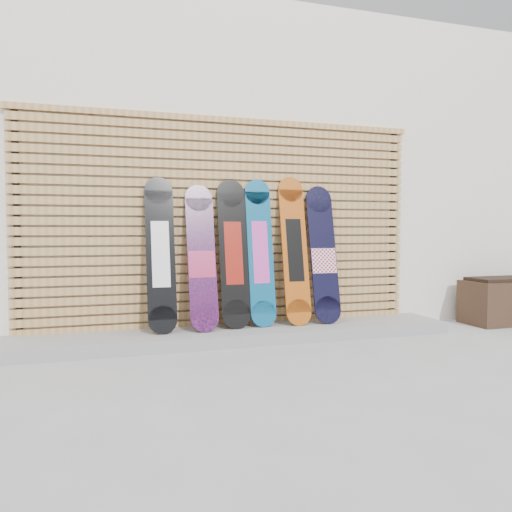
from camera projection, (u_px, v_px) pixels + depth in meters
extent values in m
plane|color=#969699|center=(269.00, 356.00, 4.44)|extent=(80.00, 80.00, 0.00)
cube|color=white|center=(228.00, 187.00, 7.83)|extent=(12.00, 5.00, 3.60)
cube|color=gray|center=(234.00, 335.00, 5.04)|extent=(4.60, 0.70, 0.12)
cube|color=#B18349|center=(227.00, 322.00, 5.31)|extent=(4.20, 0.05, 0.08)
cube|color=#B18349|center=(227.00, 313.00, 5.31)|extent=(4.20, 0.05, 0.08)
cube|color=#B18349|center=(227.00, 304.00, 5.30)|extent=(4.20, 0.05, 0.07)
cube|color=#B18349|center=(227.00, 295.00, 5.30)|extent=(4.20, 0.05, 0.07)
cube|color=#B18349|center=(227.00, 286.00, 5.29)|extent=(4.20, 0.05, 0.07)
cube|color=#B18349|center=(227.00, 277.00, 5.29)|extent=(4.20, 0.05, 0.07)
cube|color=#B18349|center=(227.00, 268.00, 5.28)|extent=(4.20, 0.05, 0.07)
cube|color=#B18349|center=(227.00, 258.00, 5.28)|extent=(4.20, 0.05, 0.07)
cube|color=#B18349|center=(227.00, 249.00, 5.27)|extent=(4.20, 0.05, 0.07)
cube|color=#B18349|center=(227.00, 240.00, 5.27)|extent=(4.20, 0.05, 0.08)
cube|color=#B18349|center=(227.00, 231.00, 5.26)|extent=(4.20, 0.05, 0.08)
cube|color=#B18349|center=(226.00, 222.00, 5.26)|extent=(4.20, 0.05, 0.08)
cube|color=#B18349|center=(226.00, 213.00, 5.25)|extent=(4.20, 0.05, 0.08)
cube|color=#B18349|center=(226.00, 203.00, 5.25)|extent=(4.20, 0.05, 0.08)
cube|color=#B18349|center=(226.00, 194.00, 5.24)|extent=(4.20, 0.05, 0.08)
cube|color=#B18349|center=(226.00, 185.00, 5.24)|extent=(4.20, 0.05, 0.08)
cube|color=#B18349|center=(226.00, 176.00, 5.23)|extent=(4.20, 0.05, 0.08)
cube|color=#B18349|center=(226.00, 166.00, 5.23)|extent=(4.20, 0.05, 0.08)
cube|color=#B18349|center=(226.00, 157.00, 5.22)|extent=(4.20, 0.05, 0.08)
cube|color=#B18349|center=(226.00, 148.00, 5.22)|extent=(4.20, 0.05, 0.08)
cube|color=#B18349|center=(226.00, 138.00, 5.21)|extent=(4.20, 0.05, 0.08)
cube|color=#B18349|center=(226.00, 129.00, 5.21)|extent=(4.20, 0.05, 0.08)
cube|color=black|center=(17.00, 230.00, 4.68)|extent=(0.06, 0.04, 2.23)
cube|color=black|center=(392.00, 230.00, 5.89)|extent=(0.06, 0.04, 2.23)
cube|color=#B18349|center=(226.00, 120.00, 5.20)|extent=(4.26, 0.07, 0.06)
cube|color=black|center=(161.00, 254.00, 4.87)|extent=(0.28, 0.29, 1.26)
cylinder|color=black|center=(163.00, 320.00, 4.78)|extent=(0.28, 0.08, 0.28)
cylinder|color=black|center=(158.00, 191.00, 4.97)|extent=(0.28, 0.08, 0.28)
cube|color=white|center=(161.00, 254.00, 4.87)|extent=(0.17, 0.16, 0.65)
cube|color=black|center=(201.00, 257.00, 4.98)|extent=(0.28, 0.31, 1.19)
cylinder|color=black|center=(205.00, 318.00, 4.88)|extent=(0.28, 0.09, 0.28)
cylinder|color=black|center=(198.00, 198.00, 5.09)|extent=(0.28, 0.09, 0.28)
cube|color=#A92151|center=(202.00, 264.00, 4.97)|extent=(0.27, 0.09, 0.27)
cube|color=black|center=(233.00, 253.00, 5.11)|extent=(0.30, 0.25, 1.24)
cylinder|color=black|center=(236.00, 314.00, 5.04)|extent=(0.30, 0.08, 0.30)
cylinder|color=black|center=(231.00, 194.00, 5.19)|extent=(0.30, 0.08, 0.30)
cube|color=maroon|center=(233.00, 253.00, 5.11)|extent=(0.18, 0.14, 0.64)
cube|color=#0D527D|center=(260.00, 252.00, 5.20)|extent=(0.27, 0.25, 1.27)
cylinder|color=#0D527D|center=(264.00, 314.00, 5.13)|extent=(0.27, 0.07, 0.27)
cylinder|color=#0D527D|center=(257.00, 192.00, 5.28)|extent=(0.27, 0.07, 0.27)
cube|color=#E450C5|center=(260.00, 252.00, 5.20)|extent=(0.17, 0.14, 0.65)
cube|color=#AC4E12|center=(295.00, 250.00, 5.30)|extent=(0.28, 0.28, 1.30)
cylinder|color=#AC4E12|center=(299.00, 312.00, 5.21)|extent=(0.28, 0.08, 0.28)
cylinder|color=#AC4E12|center=(290.00, 190.00, 5.39)|extent=(0.28, 0.08, 0.28)
cube|color=black|center=(295.00, 250.00, 5.30)|extent=(0.17, 0.16, 0.66)
cube|color=black|center=(323.00, 254.00, 5.39)|extent=(0.30, 0.28, 1.19)
cylinder|color=black|center=(328.00, 310.00, 5.30)|extent=(0.30, 0.08, 0.30)
cylinder|color=black|center=(319.00, 200.00, 5.48)|extent=(0.30, 0.08, 0.30)
cube|color=white|center=(324.00, 261.00, 5.38)|extent=(0.28, 0.08, 0.27)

